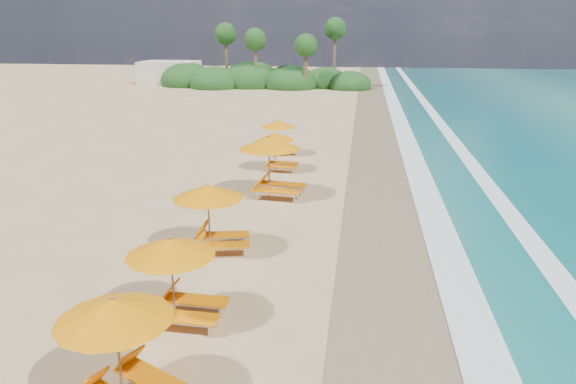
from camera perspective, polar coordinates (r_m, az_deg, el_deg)
name	(u,v)px	position (r m, az deg, el deg)	size (l,w,h in m)	color
ground	(288,222)	(19.97, 0.00, -3.29)	(160.00, 160.00, 0.00)	tan
wet_sand	(396,228)	(19.85, 11.53, -3.77)	(4.00, 160.00, 0.01)	#866E50
surf_foam	(473,231)	(20.22, 19.21, -3.96)	(4.00, 160.00, 0.01)	white
station_0	(123,346)	(10.89, -17.23, -15.50)	(3.01, 3.01, 2.28)	olive
station_1	(179,274)	(13.38, -11.62, -8.64)	(2.46, 2.28, 2.24)	olive
station_2	(214,213)	(17.26, -7.92, -2.26)	(2.82, 2.70, 2.32)	olive
station_3	(274,163)	(22.65, -1.54, 3.18)	(3.11, 2.94, 2.67)	olive
station_4	(278,149)	(26.93, -1.03, 4.65)	(2.21, 2.05, 2.00)	olive
station_5	(281,135)	(30.47, -0.79, 6.16)	(2.56, 2.49, 2.02)	olive
treeline	(259,79)	(65.52, -3.14, 12.03)	(25.80, 8.80, 9.74)	#163D14
beach_building	(170,73)	(71.14, -12.57, 12.40)	(7.00, 5.00, 2.80)	beige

